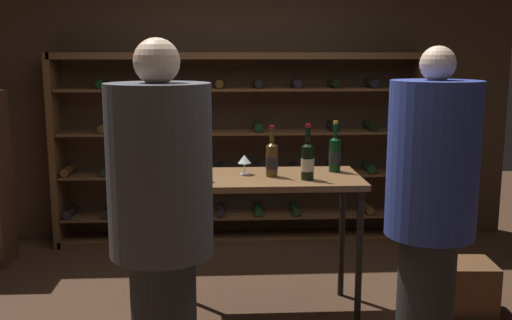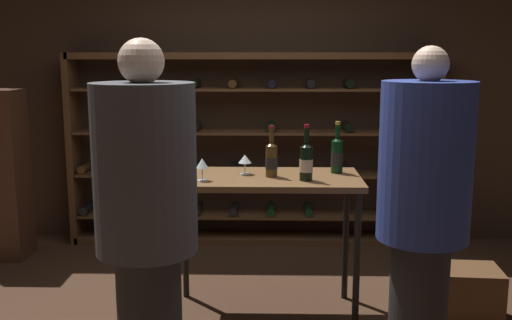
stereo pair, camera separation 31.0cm
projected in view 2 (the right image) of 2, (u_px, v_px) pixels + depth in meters
back_wall at (254, 85)px, 5.62m from camera, size 5.23×0.10×2.96m
wine_rack at (254, 150)px, 5.51m from camera, size 3.43×0.32×1.79m
tasting_table at (265, 192)px, 3.94m from camera, size 1.27×0.65×0.97m
person_host_in_suit at (423, 200)px, 3.16m from camera, size 0.49×0.49×1.82m
person_guest_khaki at (146, 208)px, 2.97m from camera, size 0.52×0.52×1.85m
wine_crate at (463, 293)px, 3.99m from camera, size 0.50×0.37×0.35m
wine_bottle_amber_reserve at (306, 161)px, 3.77m from camera, size 0.09×0.09×0.36m
wine_bottle_green_slim at (337, 155)px, 4.01m from camera, size 0.08×0.08×0.35m
wine_bottle_gold_foil at (271, 159)px, 3.89m from camera, size 0.08×0.08×0.34m
wine_glass_stemmed_center at (202, 164)px, 3.76m from camera, size 0.08×0.08×0.15m
wine_glass_stemmed_right at (245, 160)px, 3.97m from camera, size 0.09×0.09×0.13m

